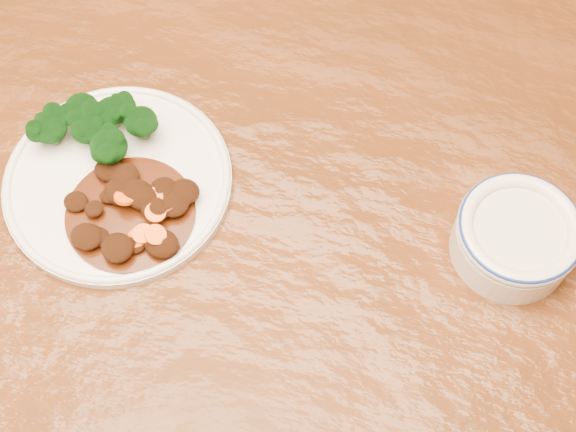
% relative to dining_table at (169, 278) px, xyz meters
% --- Properties ---
extents(ground, '(4.00, 4.00, 0.00)m').
position_rel_dining_table_xyz_m(ground, '(-0.00, 0.00, -0.67)').
color(ground, '#482112').
rests_on(ground, ground).
extents(dining_table, '(1.59, 1.05, 0.75)m').
position_rel_dining_table_xyz_m(dining_table, '(0.00, 0.00, 0.00)').
color(dining_table, '#59280F').
rests_on(dining_table, ground).
extents(dinner_plate, '(0.23, 0.23, 0.01)m').
position_rel_dining_table_xyz_m(dinner_plate, '(-0.07, 0.05, 0.09)').
color(dinner_plate, silver).
rests_on(dinner_plate, dining_table).
extents(broccoli_florets, '(0.12, 0.08, 0.04)m').
position_rel_dining_table_xyz_m(broccoli_florets, '(-0.11, 0.09, 0.11)').
color(broccoli_florets, '#6D964D').
rests_on(broccoli_florets, dinner_plate).
extents(mince_stew, '(0.13, 0.13, 0.03)m').
position_rel_dining_table_xyz_m(mince_stew, '(-0.03, 0.02, 0.10)').
color(mince_stew, '#3F1C06').
rests_on(mince_stew, dinner_plate).
extents(dip_bowl, '(0.12, 0.12, 0.05)m').
position_rel_dining_table_xyz_m(dip_bowl, '(0.32, 0.12, 0.11)').
color(dip_bowl, silver).
rests_on(dip_bowl, dining_table).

